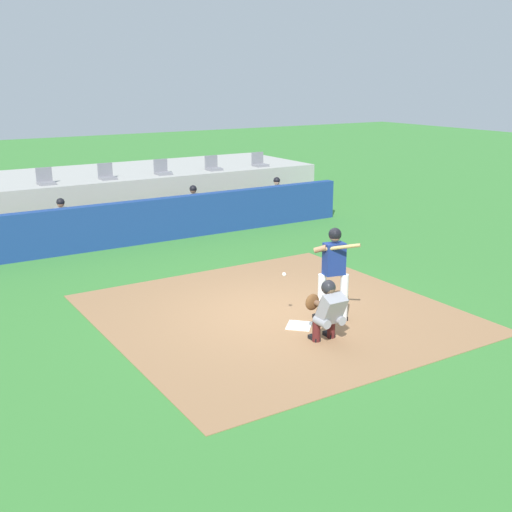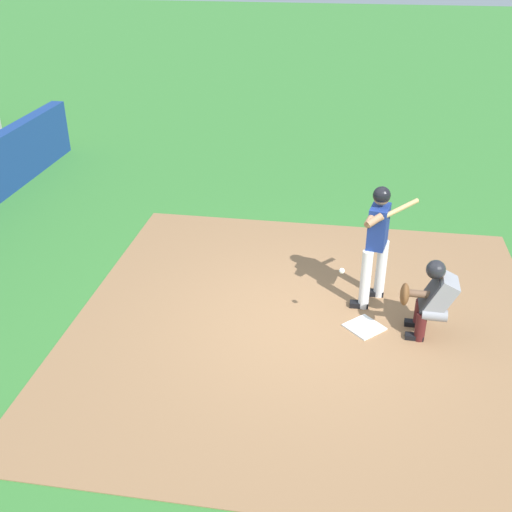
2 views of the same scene
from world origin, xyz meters
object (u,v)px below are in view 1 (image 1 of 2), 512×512
dugout_player_0 (63,222)px  stadium_seat_5 (213,166)px  dugout_player_1 (195,206)px  stadium_seat_6 (259,162)px  batter_at_plate (333,268)px  dugout_player_2 (279,197)px  stadium_seat_3 (107,175)px  stadium_seat_4 (162,170)px  stadium_seat_2 (45,180)px  home_plate (299,326)px  catcher_crouched (327,309)px

dugout_player_0 → stadium_seat_5: bearing=19.7°
dugout_player_1 → stadium_seat_6: bearing=29.7°
dugout_player_0 → stadium_seat_5: (5.69, 2.03, 0.86)m
batter_at_plate → stadium_seat_5: 10.71m
dugout_player_2 → stadium_seat_3: size_ratio=2.71×
stadium_seat_4 → stadium_seat_2: bearing=180.0°
stadium_seat_2 → home_plate: bearing=-79.7°
batter_at_plate → stadium_seat_3: bearing=93.8°
batter_at_plate → stadium_seat_6: (4.88, 10.27, 0.50)m
batter_at_plate → stadium_seat_6: stadium_seat_6 is taller
stadium_seat_5 → home_plate: bearing=-110.0°
home_plate → stadium_seat_2: size_ratio=0.92×
dugout_player_1 → batter_at_plate: bearing=-99.1°
batter_at_plate → stadium_seat_4: 10.34m
batter_at_plate → stadium_seat_3: stadium_seat_3 is taller
batter_at_plate → dugout_player_0: batter_at_plate is taller
stadium_seat_3 → stadium_seat_4: same height
catcher_crouched → stadium_seat_6: size_ratio=3.21×
stadium_seat_2 → stadium_seat_3: same height
stadium_seat_2 → stadium_seat_4: size_ratio=1.00×
batter_at_plate → stadium_seat_6: bearing=64.6°
dugout_player_2 → batter_at_plate: bearing=-117.8°
catcher_crouched → dugout_player_1: 9.18m
home_plate → dugout_player_1: (2.00, 8.14, 0.65)m
stadium_seat_3 → stadium_seat_4: 1.86m
stadium_seat_4 → stadium_seat_5: (1.86, 0.00, 0.00)m
batter_at_plate → dugout_player_1: size_ratio=1.39×
stadium_seat_2 → dugout_player_1: bearing=-27.8°
stadium_seat_2 → stadium_seat_4: same height
stadium_seat_3 → stadium_seat_4: size_ratio=1.00×
stadium_seat_4 → stadium_seat_6: size_ratio=1.00×
dugout_player_0 → stadium_seat_2: stadium_seat_2 is taller
stadium_seat_3 → stadium_seat_5: same height
dugout_player_2 → stadium_seat_5: 2.58m
stadium_seat_2 → stadium_seat_4: (3.71, 0.00, 0.00)m
stadium_seat_6 → catcher_crouched: bearing=-116.9°
stadium_seat_2 → stadium_seat_3: 1.86m
home_plate → dugout_player_0: size_ratio=0.34×
stadium_seat_6 → stadium_seat_4: bearing=180.0°
stadium_seat_5 → stadium_seat_3: bearing=180.0°
catcher_crouched → stadium_seat_4: (1.86, 10.99, 0.93)m
dugout_player_2 → stadium_seat_2: 7.24m
home_plate → dugout_player_1: 8.41m
batter_at_plate → dugout_player_2: size_ratio=1.39×
dugout_player_2 → stadium_seat_4: size_ratio=2.71×
stadium_seat_3 → stadium_seat_5: 3.71m
stadium_seat_3 → stadium_seat_2: bearing=180.0°
catcher_crouched → stadium_seat_6: bearing=63.1°
stadium_seat_6 → dugout_player_0: bearing=-164.9°
stadium_seat_5 → stadium_seat_6: size_ratio=1.00×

